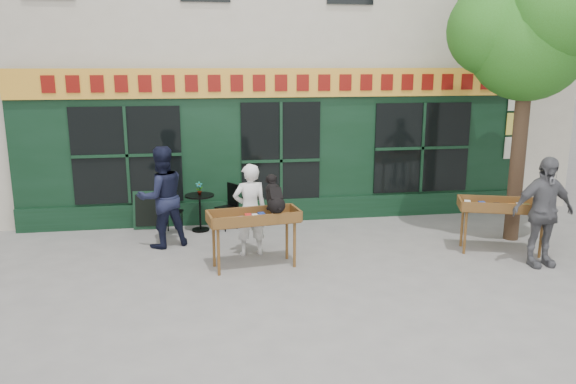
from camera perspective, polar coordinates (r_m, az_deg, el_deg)
name	(u,v)px	position (r m, az deg, el deg)	size (l,w,h in m)	color
ground	(300,255)	(10.23, 1.27, -6.46)	(80.00, 80.00, 0.00)	slate
building	(260,2)	(15.63, -2.91, 18.72)	(14.00, 7.26, 10.00)	beige
street_tree	(530,24)	(11.61, 23.41, 15.43)	(3.05, 2.90, 5.60)	#382619
book_cart_center	(254,220)	(9.45, -3.50, -2.90)	(1.57, 0.82, 0.99)	brown
dog	(275,193)	(9.32, -1.37, -0.12)	(0.34, 0.60, 0.60)	black
woman	(250,210)	(10.07, -3.89, -1.81)	(0.61, 0.40, 1.68)	white
book_cart_right	(502,209)	(10.90, 20.94, -1.59)	(1.62, 1.07, 0.99)	brown
man_right	(543,212)	(10.41, 24.47, -1.85)	(1.11, 0.46, 1.89)	#57575C
bistro_table	(200,205)	(11.69, -8.95, -1.34)	(0.60, 0.60, 0.76)	black
bistro_chair_left	(168,207)	(11.62, -12.09, -1.48)	(0.44, 0.43, 0.95)	black
bistro_chair_right	(230,202)	(11.80, -5.92, -1.04)	(0.50, 0.50, 0.95)	black
potted_plant	(199,188)	(11.61, -9.01, 0.38)	(0.15, 0.10, 0.28)	gray
man_left	(162,197)	(10.74, -12.71, -0.51)	(0.93, 0.73, 1.92)	black
chalkboard	(147,210)	(12.09, -14.16, -1.81)	(0.57, 0.23, 0.79)	black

